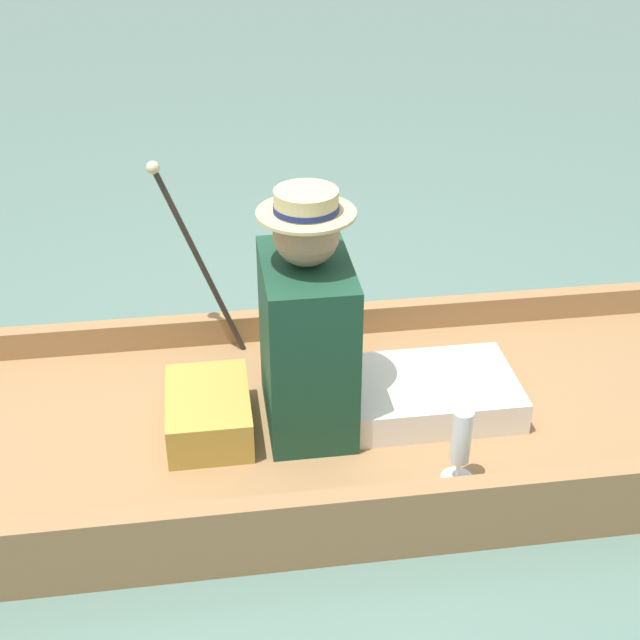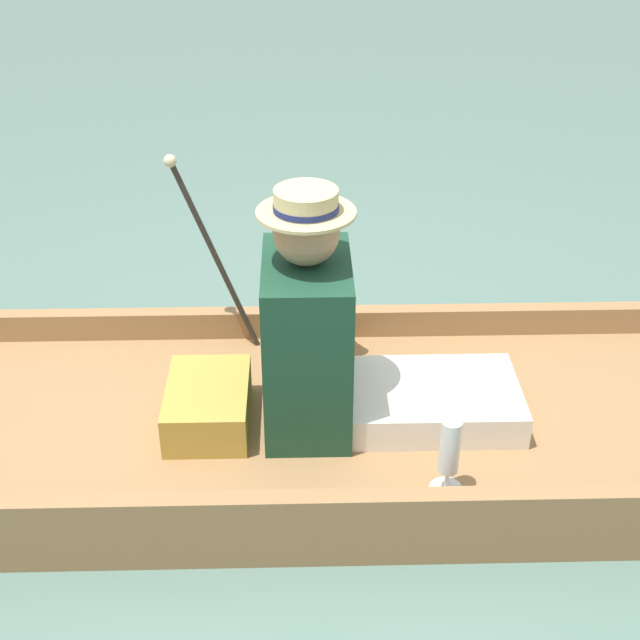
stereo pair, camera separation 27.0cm
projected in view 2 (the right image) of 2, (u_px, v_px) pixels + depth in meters
ground_plane at (300, 447)px, 2.97m from camera, size 16.00×16.00×0.00m
punt_boat at (299, 429)px, 2.93m from camera, size 1.07×3.03×0.24m
seat_cushion at (208, 405)px, 2.83m from camera, size 0.37×0.26×0.14m
seated_person at (338, 345)px, 2.76m from camera, size 0.42×0.83×0.79m
teddy_bear at (328, 317)px, 3.11m from camera, size 0.25×0.15×0.36m
wine_glass at (449, 450)px, 2.52m from camera, size 0.10×0.10×0.25m
walking_cane at (207, 238)px, 3.04m from camera, size 0.04×0.29×0.74m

